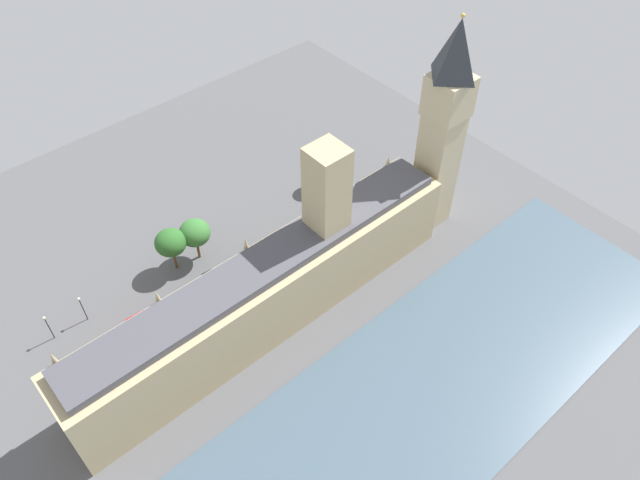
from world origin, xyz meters
TOP-DOWN VIEW (x-y plane):
  - ground_plane at (0.00, 0.00)m, footprint 149.51×149.51m
  - river_thames at (-32.17, 0.00)m, footprint 34.35×134.56m
  - parliament_building at (-1.99, -1.18)m, footprint 11.58×79.51m
  - clock_tower at (-2.83, -43.85)m, footprint 7.62×7.62m
  - car_white_under_trees at (12.33, -32.04)m, footprint 2.00×4.45m
  - car_yellow_cab_far_end at (13.56, -17.45)m, footprint 2.26×4.76m
  - car_black_opposite_hall at (12.73, -5.92)m, footprint 1.94×4.75m
  - car_dark_green_leading at (14.02, 3.29)m, footprint 2.21×4.29m
  - double_decker_bus_midblock at (10.87, 16.75)m, footprint 3.15×10.63m
  - pedestrian_by_river_gate at (6.78, -10.30)m, footprint 0.65×0.59m
  - plane_tree_kerbside at (21.15, 6.36)m, footprint 6.33×6.33m
  - plane_tree_near_tower at (20.46, -33.08)m, footprint 4.87×4.87m
  - plane_tree_corner at (20.56, 1.13)m, footprint 6.35×6.35m
  - street_lamp_trailing at (21.21, 32.97)m, footprint 0.56×0.56m
  - street_lamp_slot_10 at (21.10, 26.31)m, footprint 0.56×0.56m

SIDE VIEW (x-z plane):
  - ground_plane at x=0.00m, z-range 0.00..0.00m
  - river_thames at x=-32.17m, z-range 0.00..0.25m
  - pedestrian_by_river_gate at x=6.78m, z-range -0.08..1.48m
  - car_dark_green_leading at x=14.02m, z-range 0.02..1.76m
  - car_black_opposite_hall at x=12.73m, z-range 0.02..1.76m
  - car_white_under_trees at x=12.33m, z-range 0.02..1.76m
  - car_yellow_cab_far_end at x=13.56m, z-range 0.02..1.76m
  - double_decker_bus_midblock at x=10.87m, z-range 0.26..5.01m
  - street_lamp_trailing at x=21.21m, z-range 1.27..7.71m
  - street_lamp_slot_10 at x=21.10m, z-range 1.27..7.80m
  - plane_tree_near_tower at x=20.46m, z-range 2.15..10.73m
  - plane_tree_corner at x=20.56m, z-range 2.21..12.09m
  - plane_tree_kerbside at x=21.15m, z-range 2.35..12.51m
  - parliament_building at x=-1.99m, z-range -7.87..25.83m
  - clock_tower at x=-2.83m, z-range 0.78..48.42m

